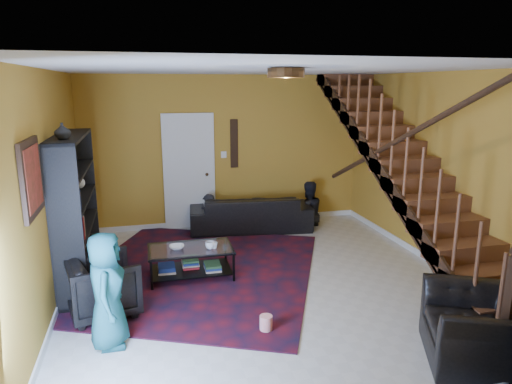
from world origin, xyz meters
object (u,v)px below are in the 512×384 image
armchair_left (103,286)px  sofa (250,212)px  armchair_right (477,329)px  coffee_table (191,260)px  bookshelf (77,214)px

armchair_left → sofa: bearing=-55.9°
armchair_left → armchair_right: armchair_left is taller
armchair_right → sofa: bearing=-141.1°
sofa → coffee_table: bearing=62.0°
sofa → armchair_left: bearing=54.7°
armchair_left → armchair_right: size_ratio=0.75×
armchair_right → bookshelf: bearing=-101.3°
sofa → coffee_table: sofa is taller
sofa → coffee_table: (-1.31, -1.91, -0.07)m
coffee_table → bookshelf: bearing=171.8°
bookshelf → armchair_left: bookshelf is taller
bookshelf → armchair_left: (0.35, -1.00, -0.62)m
bookshelf → sofa: bearing=31.6°
sofa → armchair_right: bearing=110.6°
armchair_left → armchair_right: bearing=-131.8°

